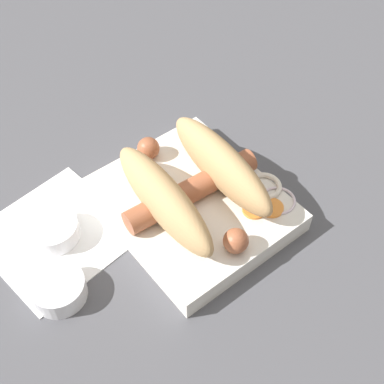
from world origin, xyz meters
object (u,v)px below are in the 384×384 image
(bread_roll, at_px, (193,181))
(condiment_cup_far, at_px, (58,289))
(food_tray, at_px, (192,205))
(sausage, at_px, (190,190))
(condiment_cup_near, at_px, (54,231))

(bread_roll, relative_size, condiment_cup_far, 3.16)
(food_tray, height_order, bread_roll, bread_roll)
(food_tray, distance_m, sausage, 0.03)
(bread_roll, distance_m, sausage, 0.01)
(food_tray, relative_size, bread_roll, 1.14)
(condiment_cup_near, bearing_deg, food_tray, 64.43)
(condiment_cup_far, bearing_deg, bread_roll, 89.49)
(condiment_cup_near, relative_size, condiment_cup_far, 1.00)
(bread_roll, distance_m, condiment_cup_far, 0.18)
(food_tray, xyz_separation_m, bread_roll, (0.00, 0.00, 0.04))
(bread_roll, xyz_separation_m, sausage, (-0.00, -0.00, -0.01))
(sausage, relative_size, condiment_cup_near, 3.37)
(condiment_cup_near, distance_m, condiment_cup_far, 0.07)
(sausage, bearing_deg, food_tray, 61.50)
(food_tray, relative_size, condiment_cup_near, 3.61)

